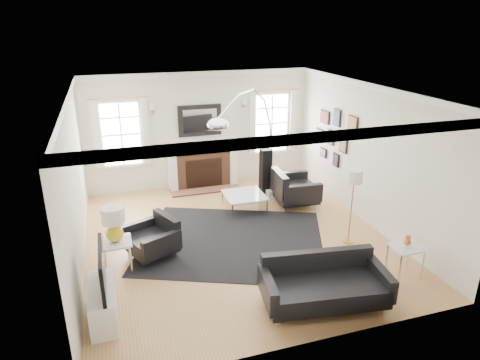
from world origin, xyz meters
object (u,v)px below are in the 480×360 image
object	(u,v)px
armchair_right	(293,190)
arc_floor_lamp	(248,147)
coffee_table	(244,196)
fireplace	(203,166)
armchair_left	(154,239)
sofa	(323,284)
gourd_lamp	(114,222)

from	to	relation	value
armchair_right	arc_floor_lamp	size ratio (longest dim) A/B	0.38
coffee_table	fireplace	bearing A→B (deg)	108.21
arc_floor_lamp	fireplace	bearing A→B (deg)	106.91
coffee_table	armchair_left	bearing A→B (deg)	-148.00
coffee_table	sofa	bearing A→B (deg)	-88.72
fireplace	gourd_lamp	world-z (taller)	gourd_lamp
armchair_left	armchair_right	xyz separation A→B (m)	(3.22, 1.26, 0.05)
armchair_left	sofa	bearing A→B (deg)	-44.51
sofa	armchair_left	xyz separation A→B (m)	(-2.18, 2.14, -0.00)
fireplace	arc_floor_lamp	distance (m)	2.12
fireplace	sofa	bearing A→B (deg)	-83.09
armchair_left	armchair_right	bearing A→B (deg)	21.36
coffee_table	arc_floor_lamp	bearing A→B (deg)	-85.88
armchair_right	fireplace	bearing A→B (deg)	134.38
fireplace	coffee_table	world-z (taller)	fireplace
armchair_left	gourd_lamp	world-z (taller)	gourd_lamp
fireplace	arc_floor_lamp	size ratio (longest dim) A/B	0.62
arc_floor_lamp	gourd_lamp	bearing A→B (deg)	-152.00
armchair_right	gourd_lamp	bearing A→B (deg)	-157.63
fireplace	armchair_right	xyz separation A→B (m)	(1.66, -1.70, -0.17)
sofa	gourd_lamp	world-z (taller)	gourd_lamp
armchair_left	arc_floor_lamp	size ratio (longest dim) A/B	0.39
armchair_left	arc_floor_lamp	world-z (taller)	arc_floor_lamp
armchair_right	coffee_table	distance (m)	1.12
fireplace	gourd_lamp	size ratio (longest dim) A/B	2.81
sofa	coffee_table	xyz separation A→B (m)	(-0.08, 3.45, 0.02)
sofa	fireplace	bearing A→B (deg)	96.91
armchair_right	sofa	bearing A→B (deg)	-107.04
sofa	armchair_right	size ratio (longest dim) A/B	1.82
fireplace	armchair_right	world-z (taller)	fireplace
arc_floor_lamp	armchair_right	bearing A→B (deg)	6.41
armchair_right	arc_floor_lamp	xyz separation A→B (m)	(-1.11, -0.12, 1.11)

